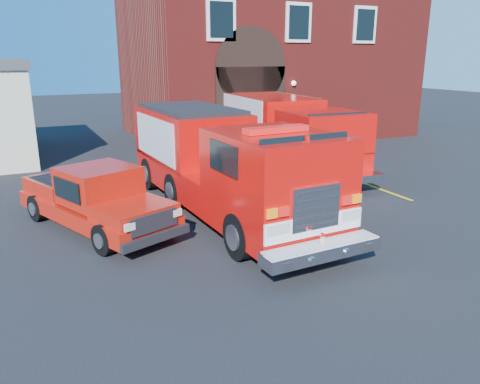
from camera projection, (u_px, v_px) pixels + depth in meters
name	position (u px, v px, depth m)	size (l,w,h in m)	color
ground	(221.00, 227.00, 12.72)	(100.00, 100.00, 0.00)	black
parking_stripe_near	(380.00, 189.00, 16.31)	(0.12, 3.00, 0.01)	#DEB10B
parking_stripe_mid	(329.00, 171.00, 18.90)	(0.12, 3.00, 0.01)	#DEB10B
parking_stripe_far	(289.00, 157.00, 21.49)	(0.12, 3.00, 0.01)	#DEB10B
fire_station	(265.00, 60.00, 27.38)	(15.20, 10.20, 8.45)	maroon
fire_engine	(222.00, 162.00, 13.49)	(2.99, 9.58, 2.92)	black
pickup_truck	(95.00, 199.00, 12.41)	(3.67, 5.59, 1.73)	black
secondary_truck	(284.00, 131.00, 19.01)	(3.30, 8.92, 2.84)	black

